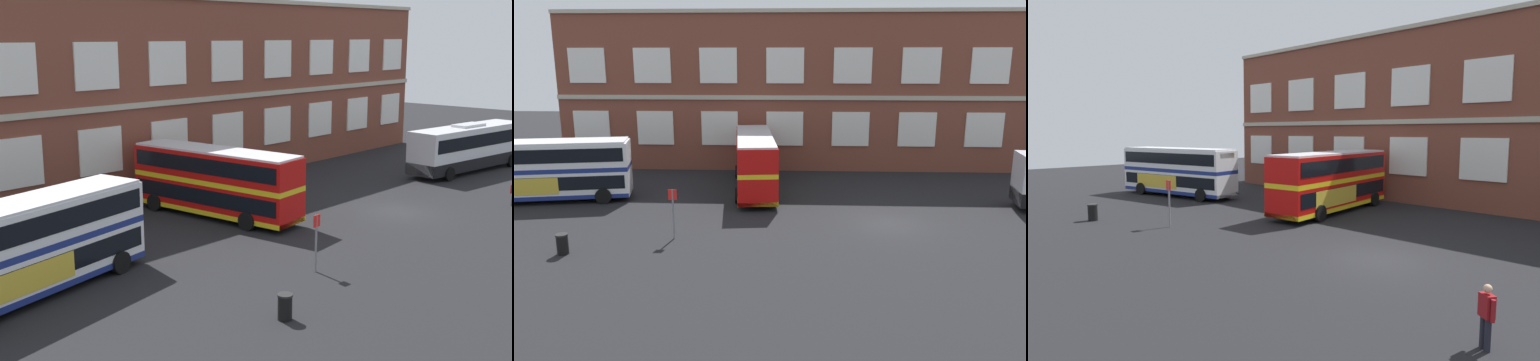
% 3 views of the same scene
% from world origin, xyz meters
% --- Properties ---
extents(ground_plane, '(120.00, 120.00, 0.00)m').
position_xyz_m(ground_plane, '(0.00, 2.00, 0.00)').
color(ground_plane, black).
extents(brick_terminal_building, '(49.34, 8.19, 13.21)m').
position_xyz_m(brick_terminal_building, '(-0.87, 17.98, 6.46)').
color(brick_terminal_building, brown).
rests_on(brick_terminal_building, ground).
extents(double_decker_near, '(11.29, 4.68, 4.07)m').
position_xyz_m(double_decker_near, '(-22.13, 3.87, 2.15)').
color(double_decker_near, silver).
rests_on(double_decker_near, ground).
extents(double_decker_middle, '(3.81, 11.22, 4.07)m').
position_xyz_m(double_decker_middle, '(-8.37, 7.36, 2.15)').
color(double_decker_middle, red).
rests_on(double_decker_middle, ground).
extents(touring_coach, '(12.23, 4.10, 3.80)m').
position_xyz_m(touring_coach, '(14.43, 2.64, 1.91)').
color(touring_coach, silver).
rests_on(touring_coach, ground).
extents(bus_stand_flag, '(0.44, 0.10, 2.70)m').
position_xyz_m(bus_stand_flag, '(-11.90, -2.97, 1.64)').
color(bus_stand_flag, slate).
rests_on(bus_stand_flag, ground).
extents(station_litter_bin, '(0.60, 0.60, 1.03)m').
position_xyz_m(station_litter_bin, '(-16.85, -5.38, 0.52)').
color(station_litter_bin, black).
rests_on(station_litter_bin, ground).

